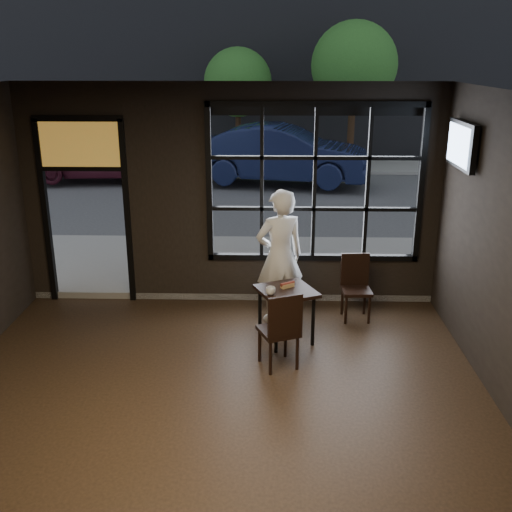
{
  "coord_description": "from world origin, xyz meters",
  "views": [
    {
      "loc": [
        0.57,
        -4.88,
        3.55
      ],
      "look_at": [
        0.4,
        2.2,
        1.15
      ],
      "focal_mm": 42.0,
      "sensor_mm": 36.0,
      "label": 1
    }
  ],
  "objects_px": {
    "cafe_table": "(286,315)",
    "man": "(280,256)",
    "navy_car": "(282,154)",
    "chair_near": "(278,329)"
  },
  "relations": [
    {
      "from": "cafe_table",
      "to": "man",
      "type": "xyz_separation_m",
      "value": [
        -0.08,
        0.65,
        0.58
      ]
    },
    {
      "from": "man",
      "to": "navy_car",
      "type": "relative_size",
      "value": 0.38
    },
    {
      "from": "chair_near",
      "to": "navy_car",
      "type": "bearing_deg",
      "value": -113.76
    },
    {
      "from": "man",
      "to": "navy_car",
      "type": "bearing_deg",
      "value": -111.19
    },
    {
      "from": "man",
      "to": "navy_car",
      "type": "xyz_separation_m",
      "value": [
        0.18,
        8.94,
        -0.03
      ]
    },
    {
      "from": "navy_car",
      "to": "chair_near",
      "type": "bearing_deg",
      "value": -170.64
    },
    {
      "from": "cafe_table",
      "to": "navy_car",
      "type": "height_order",
      "value": "navy_car"
    },
    {
      "from": "cafe_table",
      "to": "man",
      "type": "bearing_deg",
      "value": 72.9
    },
    {
      "from": "cafe_table",
      "to": "navy_car",
      "type": "xyz_separation_m",
      "value": [
        0.09,
        9.59,
        0.54
      ]
    },
    {
      "from": "chair_near",
      "to": "man",
      "type": "relative_size",
      "value": 0.52
    }
  ]
}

